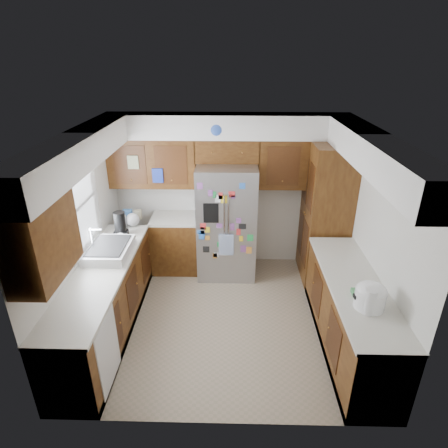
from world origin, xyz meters
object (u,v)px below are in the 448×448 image
(pantry, at_px, (325,213))
(paper_towel, at_px, (370,302))
(rice_cooker, at_px, (370,295))
(fridge, at_px, (227,221))

(pantry, xyz_separation_m, paper_towel, (-0.04, -2.18, -0.02))
(pantry, xyz_separation_m, rice_cooker, (-0.00, -2.08, -0.01))
(fridge, bearing_deg, pantry, -2.06)
(pantry, relative_size, paper_towel, 7.79)
(fridge, height_order, paper_towel, fridge)
(pantry, height_order, fridge, pantry)
(pantry, distance_m, fridge, 1.51)
(fridge, relative_size, rice_cooker, 5.61)
(pantry, bearing_deg, rice_cooker, -90.01)
(rice_cooker, height_order, paper_towel, same)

